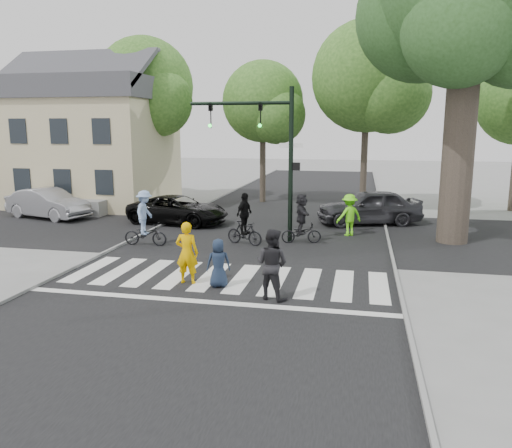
{
  "coord_description": "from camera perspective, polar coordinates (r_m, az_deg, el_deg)",
  "views": [
    {
      "loc": [
        3.89,
        -13.02,
        4.45
      ],
      "look_at": [
        0.5,
        3.0,
        1.3
      ],
      "focal_mm": 35.0,
      "sensor_mm": 36.0,
      "label": 1
    }
  ],
  "objects": [
    {
      "name": "road_stem",
      "position": [
        18.96,
        -0.23,
        -2.67
      ],
      "size": [
        10.0,
        70.0,
        0.01
      ],
      "primitive_type": "cube",
      "color": "black",
      "rests_on": "ground"
    },
    {
      "name": "pedestrian_child",
      "position": [
        14.18,
        -4.31,
        -4.48
      ],
      "size": [
        0.79,
        0.65,
        1.4
      ],
      "primitive_type": "imported",
      "rotation": [
        0.0,
        0.0,
        3.48
      ],
      "color": "#1C283E",
      "rests_on": "ground"
    },
    {
      "name": "bg_tree_2",
      "position": [
        30.2,
        1.19,
        13.42
      ],
      "size": [
        5.04,
        4.8,
        8.4
      ],
      "color": "brown",
      "rests_on": "ground"
    },
    {
      "name": "bg_tree_0",
      "position": [
        33.99,
        -19.85,
        13.13
      ],
      "size": [
        5.46,
        5.2,
        8.97
      ],
      "color": "brown",
      "rests_on": "ground"
    },
    {
      "name": "curb_right",
      "position": [
        18.58,
        15.2,
        -3.19
      ],
      "size": [
        0.1,
        70.0,
        0.1
      ],
      "primitive_type": "cube",
      "color": "gray",
      "rests_on": "ground"
    },
    {
      "name": "bystander_hivis",
      "position": [
        21.2,
        10.6,
        1.01
      ],
      "size": [
        1.31,
        1.17,
        1.76
      ],
      "primitive_type": "imported",
      "rotation": [
        0.0,
        0.0,
        3.72
      ],
      "color": "#6FF91A",
      "rests_on": "ground"
    },
    {
      "name": "car_suv",
      "position": [
        23.85,
        -8.88,
        1.63
      ],
      "size": [
        5.06,
        2.91,
        1.33
      ],
      "primitive_type": "imported",
      "rotation": [
        0.0,
        0.0,
        1.42
      ],
      "color": "black",
      "rests_on": "ground"
    },
    {
      "name": "cyclist_left",
      "position": [
        19.53,
        -12.57,
        0.24
      ],
      "size": [
        1.71,
        1.12,
        2.14
      ],
      "color": "black",
      "rests_on": "ground"
    },
    {
      "name": "eucalyptus",
      "position": [
        21.51,
        23.26,
        22.5
      ],
      "size": [
        8.3,
        7.2,
        13.0
      ],
      "color": "brown",
      "rests_on": "ground"
    },
    {
      "name": "house",
      "position": [
        31.08,
        -17.97,
        9.18
      ],
      "size": [
        8.4,
        8.1,
        8.82
      ],
      "color": "beige",
      "rests_on": "ground"
    },
    {
      "name": "crosswalk",
      "position": [
        14.9,
        -3.77,
        -6.48
      ],
      "size": [
        10.0,
        3.85,
        0.01
      ],
      "color": "silver",
      "rests_on": "ground"
    },
    {
      "name": "ground",
      "position": [
        14.3,
        -4.49,
        -7.28
      ],
      "size": [
        120.0,
        120.0,
        0.0
      ],
      "primitive_type": "plane",
      "color": "gray",
      "rests_on": "ground"
    },
    {
      "name": "cyclist_right",
      "position": [
        19.56,
        5.22,
        0.32
      ],
      "size": [
        1.63,
        1.51,
        1.97
      ],
      "color": "black",
      "rests_on": "ground"
    },
    {
      "name": "bg_tree_3",
      "position": [
        28.4,
        13.24,
        15.65
      ],
      "size": [
        6.3,
        6.0,
        10.2
      ],
      "color": "brown",
      "rests_on": "ground"
    },
    {
      "name": "pedestrian_woman",
      "position": [
        14.55,
        -7.89,
        -3.28
      ],
      "size": [
        0.67,
        0.45,
        1.83
      ],
      "primitive_type": "imported",
      "rotation": [
        0.0,
        0.0,
        3.16
      ],
      "color": "#F6B200",
      "rests_on": "ground"
    },
    {
      "name": "bg_tree_1",
      "position": [
        31.23,
        -12.28,
        14.7
      ],
      "size": [
        6.09,
        5.8,
        9.8
      ],
      "color": "brown",
      "rests_on": "ground"
    },
    {
      "name": "pedestrian_adult",
      "position": [
        13.11,
        1.81,
        -4.61
      ],
      "size": [
        1.11,
        0.99,
        1.9
      ],
      "primitive_type": "imported",
      "rotation": [
        0.0,
        0.0,
        2.8
      ],
      "color": "black",
      "rests_on": "ground"
    },
    {
      "name": "road_cross",
      "position": [
        21.83,
        1.43,
        -0.86
      ],
      "size": [
        70.0,
        10.0,
        0.01
      ],
      "primitive_type": "cube",
      "color": "black",
      "rests_on": "ground"
    },
    {
      "name": "cyclist_mid",
      "position": [
        19.22,
        -1.33,
        0.04
      ],
      "size": [
        1.61,
        1.02,
        2.03
      ],
      "color": "black",
      "rests_on": "ground"
    },
    {
      "name": "curb_left",
      "position": [
        20.59,
        -14.11,
        -1.78
      ],
      "size": [
        0.1,
        70.0,
        0.1
      ],
      "primitive_type": "cube",
      "color": "gray",
      "rests_on": "ground"
    },
    {
      "name": "traffic_signal",
      "position": [
        19.55,
        1.54,
        9.28
      ],
      "size": [
        4.45,
        0.29,
        6.0
      ],
      "color": "black",
      "rests_on": "ground"
    },
    {
      "name": "car_grey",
      "position": [
        24.02,
        12.79,
        1.93
      ],
      "size": [
        5.17,
        3.25,
        1.64
      ],
      "primitive_type": "imported",
      "rotation": [
        0.0,
        0.0,
        -1.28
      ],
      "color": "#343438",
      "rests_on": "ground"
    },
    {
      "name": "car_silver",
      "position": [
        27.07,
        -22.69,
        2.19
      ],
      "size": [
        4.8,
        2.73,
        1.5
      ],
      "primitive_type": "imported",
      "rotation": [
        0.0,
        0.0,
        1.3
      ],
      "color": "#A0A0A5",
      "rests_on": "ground"
    }
  ]
}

